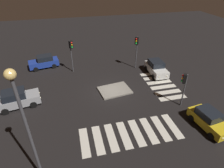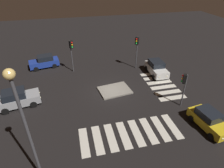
% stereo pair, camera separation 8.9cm
% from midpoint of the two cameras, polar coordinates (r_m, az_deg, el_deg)
% --- Properties ---
extents(ground_plane, '(80.00, 80.00, 0.00)m').
position_cam_midpoint_polar(ground_plane, '(22.29, -0.11, -2.19)').
color(ground_plane, black).
extents(traffic_island, '(3.90, 3.15, 0.18)m').
position_cam_midpoint_polar(traffic_island, '(22.32, 0.68, -1.86)').
color(traffic_island, gray).
rests_on(traffic_island, ground).
extents(car_white, '(2.05, 4.26, 1.84)m').
position_cam_midpoint_polar(car_white, '(26.24, 13.03, 4.77)').
color(car_white, silver).
rests_on(car_white, ground).
extents(car_silver, '(4.53, 2.64, 1.88)m').
position_cam_midpoint_polar(car_silver, '(21.81, -26.73, -4.00)').
color(car_silver, '#9EA0A5').
rests_on(car_silver, ground).
extents(car_blue, '(4.29, 2.49, 1.78)m').
position_cam_midpoint_polar(car_blue, '(29.05, -19.83, 6.31)').
color(car_blue, '#1E389E').
rests_on(car_blue, ground).
extents(car_yellow, '(2.22, 4.05, 1.70)m').
position_cam_midpoint_polar(car_yellow, '(19.23, 27.01, -9.54)').
color(car_yellow, gold).
rests_on(car_yellow, ground).
extents(traffic_light_east, '(0.53, 0.54, 3.68)m').
position_cam_midpoint_polar(traffic_light_east, '(19.91, 20.75, 0.48)').
color(traffic_light_east, '#47474C').
rests_on(traffic_light_east, ground).
extents(traffic_light_west, '(0.54, 0.53, 4.43)m').
position_cam_midpoint_polar(traffic_light_west, '(25.67, -12.26, 10.27)').
color(traffic_light_west, '#47474C').
rests_on(traffic_light_west, ground).
extents(traffic_light_north, '(0.54, 0.53, 4.57)m').
position_cam_midpoint_polar(traffic_light_north, '(26.29, 7.30, 11.50)').
color(traffic_light_north, '#47474C').
rests_on(traffic_light_north, ground).
extents(street_lamp, '(0.56, 0.56, 8.53)m').
position_cam_midpoint_polar(street_lamp, '(11.16, -25.26, -8.79)').
color(street_lamp, '#47474C').
rests_on(street_lamp, ground).
extents(crosswalk_near, '(8.75, 3.20, 0.02)m').
position_cam_midpoint_polar(crosswalk_near, '(17.22, 5.43, -14.62)').
color(crosswalk_near, silver).
rests_on(crosswalk_near, ground).
extents(crosswalk_side, '(3.20, 6.45, 0.02)m').
position_cam_midpoint_polar(crosswalk_side, '(24.30, 14.44, -0.15)').
color(crosswalk_side, silver).
rests_on(crosswalk_side, ground).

